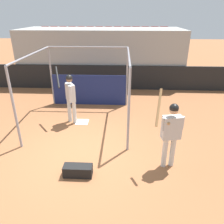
% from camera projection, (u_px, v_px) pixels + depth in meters
% --- Properties ---
extents(ground_plane, '(60.00, 60.00, 0.00)m').
position_uv_depth(ground_plane, '(79.00, 154.00, 6.16)').
color(ground_plane, '#935B38').
extents(outfield_wall, '(24.00, 0.12, 1.22)m').
position_uv_depth(outfield_wall, '(100.00, 77.00, 11.24)').
color(outfield_wall, black).
rests_on(outfield_wall, ground).
extents(bleacher_section, '(8.70, 3.20, 2.90)m').
position_uv_depth(bleacher_section, '(102.00, 55.00, 12.41)').
color(bleacher_section, '#9E9E99').
rests_on(bleacher_section, ground).
extents(batting_cage, '(3.22, 3.47, 2.44)m').
position_uv_depth(batting_cage, '(87.00, 84.00, 8.51)').
color(batting_cage, gray).
rests_on(batting_cage, ground).
extents(home_plate, '(0.44, 0.44, 0.02)m').
position_uv_depth(home_plate, '(82.00, 122.00, 7.96)').
color(home_plate, white).
rests_on(home_plate, ground).
extents(player_batter, '(0.79, 0.76, 1.94)m').
position_uv_depth(player_batter, '(70.00, 94.00, 7.54)').
color(player_batter, silver).
rests_on(player_batter, ground).
extents(player_waiting, '(0.75, 0.56, 2.05)m').
position_uv_depth(player_waiting, '(171.00, 130.00, 5.27)').
color(player_waiting, silver).
rests_on(player_waiting, ground).
extents(equipment_bag, '(0.70, 0.28, 0.28)m').
position_uv_depth(equipment_bag, '(78.00, 171.00, 5.31)').
color(equipment_bag, black).
rests_on(equipment_bag, ground).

